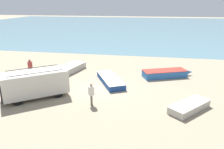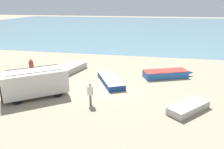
# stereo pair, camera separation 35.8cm
# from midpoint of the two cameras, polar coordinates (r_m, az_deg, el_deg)

# --- Properties ---
(ground_plane) EXTENTS (200.00, 200.00, 0.00)m
(ground_plane) POSITION_cam_midpoint_polar(r_m,az_deg,el_deg) (18.50, -1.28, -3.52)
(ground_plane) COLOR gray
(sea_water) EXTENTS (120.00, 80.00, 0.01)m
(sea_water) POSITION_cam_midpoint_polar(r_m,az_deg,el_deg) (69.19, 8.47, 12.42)
(sea_water) COLOR slate
(sea_water) RESTS_ON ground_plane
(parked_van) EXTENTS (4.88, 4.36, 2.15)m
(parked_van) POSITION_cam_midpoint_polar(r_m,az_deg,el_deg) (17.40, -18.92, -2.04)
(parked_van) COLOR beige
(parked_van) RESTS_ON ground_plane
(fishing_rowboat_0) EXTENTS (5.08, 2.91, 0.69)m
(fishing_rowboat_0) POSITION_cam_midpoint_polar(r_m,az_deg,el_deg) (21.71, 14.67, 0.18)
(fishing_rowboat_0) COLOR #2D66AD
(fishing_rowboat_0) RESTS_ON ground_plane
(fishing_rowboat_1) EXTENTS (2.42, 4.73, 0.64)m
(fishing_rowboat_1) POSITION_cam_midpoint_polar(r_m,az_deg,el_deg) (23.16, -10.37, 1.57)
(fishing_rowboat_1) COLOR #ADA89E
(fishing_rowboat_1) RESTS_ON ground_plane
(fishing_rowboat_2) EXTENTS (3.22, 3.48, 0.51)m
(fishing_rowboat_2) POSITION_cam_midpoint_polar(r_m,az_deg,el_deg) (15.66, 20.24, -7.93)
(fishing_rowboat_2) COLOR #ADA89E
(fishing_rowboat_2) RESTS_ON ground_plane
(fishing_rowboat_3) EXTENTS (3.29, 5.15, 0.52)m
(fishing_rowboat_3) POSITION_cam_midpoint_polar(r_m,az_deg,el_deg) (19.68, 0.01, -1.34)
(fishing_rowboat_3) COLOR navy
(fishing_rowboat_3) RESTS_ON ground_plane
(fisherman_0) EXTENTS (0.43, 0.43, 1.64)m
(fisherman_0) POSITION_cam_midpoint_polar(r_m,az_deg,el_deg) (22.80, -19.92, 2.21)
(fisherman_0) COLOR #5B564C
(fisherman_0) RESTS_ON ground_plane
(fisherman_1) EXTENTS (0.43, 0.43, 1.62)m
(fisherman_1) POSITION_cam_midpoint_polar(r_m,az_deg,el_deg) (15.22, -5.04, -4.60)
(fisherman_1) COLOR #5B564C
(fisherman_1) RESTS_ON ground_plane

